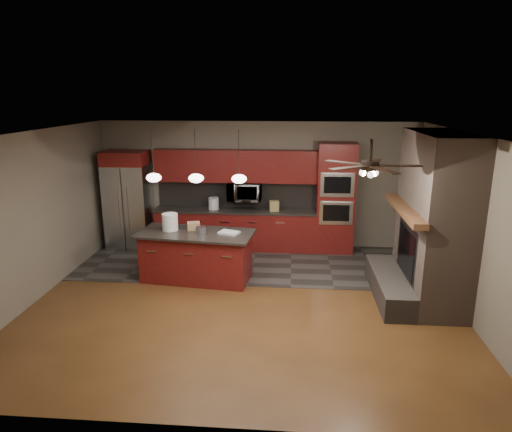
# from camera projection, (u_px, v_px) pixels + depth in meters

# --- Properties ---
(ground) EXTENTS (7.00, 7.00, 0.00)m
(ground) POSITION_uv_depth(u_px,v_px,m) (244.00, 301.00, 7.67)
(ground) COLOR brown
(ground) RESTS_ON ground
(ceiling) EXTENTS (7.00, 6.00, 0.02)m
(ceiling) POSITION_uv_depth(u_px,v_px,m) (243.00, 133.00, 6.94)
(ceiling) COLOR white
(ceiling) RESTS_ON back_wall
(back_wall) EXTENTS (7.00, 0.02, 2.80)m
(back_wall) POSITION_uv_depth(u_px,v_px,m) (258.00, 185.00, 10.19)
(back_wall) COLOR #635B4F
(back_wall) RESTS_ON ground
(right_wall) EXTENTS (0.02, 6.00, 2.80)m
(right_wall) POSITION_uv_depth(u_px,v_px,m) (469.00, 226.00, 7.04)
(right_wall) COLOR #635B4F
(right_wall) RESTS_ON ground
(left_wall) EXTENTS (0.02, 6.00, 2.80)m
(left_wall) POSITION_uv_depth(u_px,v_px,m) (34.00, 217.00, 7.57)
(left_wall) COLOR #635B4F
(left_wall) RESTS_ON ground
(slate_tile_patch) EXTENTS (7.00, 2.40, 0.01)m
(slate_tile_patch) POSITION_uv_depth(u_px,v_px,m) (253.00, 263.00, 9.40)
(slate_tile_patch) COLOR #383533
(slate_tile_patch) RESTS_ON ground
(fireplace_column) EXTENTS (1.30, 2.10, 2.80)m
(fireplace_column) POSITION_uv_depth(u_px,v_px,m) (430.00, 225.00, 7.48)
(fireplace_column) COLOR brown
(fireplace_column) RESTS_ON ground
(back_cabinetry) EXTENTS (3.59, 0.64, 2.20)m
(back_cabinetry) POSITION_uv_depth(u_px,v_px,m) (236.00, 209.00, 10.11)
(back_cabinetry) COLOR maroon
(back_cabinetry) RESTS_ON ground
(oven_tower) EXTENTS (0.80, 0.63, 2.38)m
(oven_tower) POSITION_uv_depth(u_px,v_px,m) (335.00, 198.00, 9.82)
(oven_tower) COLOR maroon
(oven_tower) RESTS_ON ground
(microwave) EXTENTS (0.73, 0.41, 0.50)m
(microwave) POSITION_uv_depth(u_px,v_px,m) (244.00, 191.00, 10.00)
(microwave) COLOR silver
(microwave) RESTS_ON back_cabinetry
(refrigerator) EXTENTS (0.94, 0.75, 2.17)m
(refrigerator) POSITION_uv_depth(u_px,v_px,m) (128.00, 200.00, 10.12)
(refrigerator) COLOR silver
(refrigerator) RESTS_ON ground
(kitchen_island) EXTENTS (2.20, 1.19, 0.92)m
(kitchen_island) POSITION_uv_depth(u_px,v_px,m) (196.00, 256.00, 8.46)
(kitchen_island) COLOR maroon
(kitchen_island) RESTS_ON ground
(white_bucket) EXTENTS (0.30, 0.30, 0.31)m
(white_bucket) POSITION_uv_depth(u_px,v_px,m) (170.00, 222.00, 8.45)
(white_bucket) COLOR white
(white_bucket) RESTS_ON kitchen_island
(paint_can) EXTENTS (0.26, 0.26, 0.13)m
(paint_can) POSITION_uv_depth(u_px,v_px,m) (201.00, 230.00, 8.26)
(paint_can) COLOR #A3A3A7
(paint_can) RESTS_ON kitchen_island
(paint_tray) EXTENTS (0.42, 0.36, 0.04)m
(paint_tray) POSITION_uv_depth(u_px,v_px,m) (229.00, 233.00, 8.28)
(paint_tray) COLOR silver
(paint_tray) RESTS_ON kitchen_island
(cardboard_box) EXTENTS (0.26, 0.22, 0.15)m
(cardboard_box) POSITION_uv_depth(u_px,v_px,m) (194.00, 226.00, 8.49)
(cardboard_box) COLOR #A88056
(cardboard_box) RESTS_ON kitchen_island
(counter_bucket) EXTENTS (0.27, 0.27, 0.26)m
(counter_bucket) POSITION_uv_depth(u_px,v_px,m) (214.00, 203.00, 10.07)
(counter_bucket) COLOR silver
(counter_bucket) RESTS_ON back_cabinetry
(counter_box) EXTENTS (0.22, 0.18, 0.22)m
(counter_box) POSITION_uv_depth(u_px,v_px,m) (274.00, 206.00, 9.93)
(counter_box) COLOR tan
(counter_box) RESTS_ON back_cabinetry
(pendant_left) EXTENTS (0.26, 0.26, 0.92)m
(pendant_left) POSITION_uv_depth(u_px,v_px,m) (154.00, 177.00, 7.96)
(pendant_left) COLOR black
(pendant_left) RESTS_ON ceiling
(pendant_center) EXTENTS (0.26, 0.26, 0.92)m
(pendant_center) POSITION_uv_depth(u_px,v_px,m) (196.00, 178.00, 7.90)
(pendant_center) COLOR black
(pendant_center) RESTS_ON ceiling
(pendant_right) EXTENTS (0.26, 0.26, 0.92)m
(pendant_right) POSITION_uv_depth(u_px,v_px,m) (239.00, 179.00, 7.84)
(pendant_right) COLOR black
(pendant_right) RESTS_ON ceiling
(ceiling_fan) EXTENTS (1.27, 1.33, 0.41)m
(ceiling_fan) POSITION_uv_depth(u_px,v_px,m) (370.00, 165.00, 6.12)
(ceiling_fan) COLOR black
(ceiling_fan) RESTS_ON ceiling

